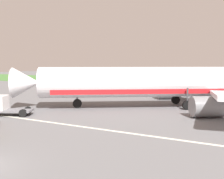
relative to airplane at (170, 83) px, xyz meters
The scene contains 4 objects.
grass_strip 35.99m from the airplane, 95.41° to the left, with size 220.00×28.00×0.06m, color #477A38.
apron_stripe 14.66m from the airplane, 103.63° to the right, with size 120.00×0.36×0.01m, color silver.
airplane is the anchor object (origin of this frame).
service_truck_beside_carts 19.66m from the airplane, 135.34° to the right, with size 4.75×3.76×2.10m.
Camera 1 is at (13.08, -8.72, 5.66)m, focal length 43.52 mm.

